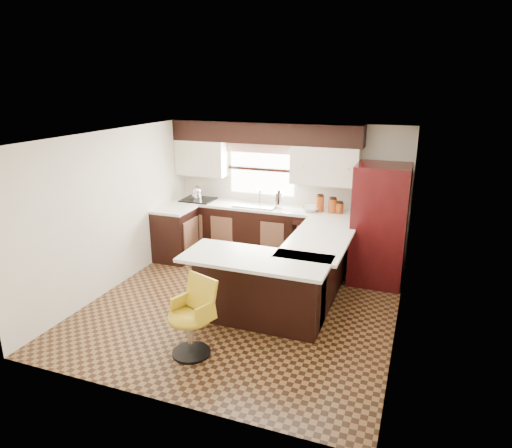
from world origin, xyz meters
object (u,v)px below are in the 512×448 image
at_px(peninsula_return, 259,290).
at_px(refrigerator, 379,225).
at_px(peninsula_long, 316,268).
at_px(bar_chair, 190,319).

height_order(peninsula_return, refrigerator, refrigerator).
xyz_separation_m(peninsula_long, peninsula_return, (-0.53, -0.97, 0.00)).
bearing_deg(bar_chair, peninsula_long, 82.90).
height_order(refrigerator, bar_chair, refrigerator).
bearing_deg(refrigerator, peninsula_long, -131.06).
relative_size(refrigerator, bar_chair, 2.02).
height_order(peninsula_long, refrigerator, refrigerator).
bearing_deg(refrigerator, peninsula_return, -124.89).
xyz_separation_m(peninsula_return, bar_chair, (-0.48, -1.01, 0.01)).
xyz_separation_m(peninsula_long, refrigerator, (0.78, 0.89, 0.49)).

